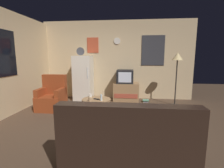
# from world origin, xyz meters

# --- Properties ---
(ground_plane) EXTENTS (12.00, 12.00, 0.00)m
(ground_plane) POSITION_xyz_m (0.00, 0.00, 0.00)
(ground_plane) COLOR #4C3828
(wall_with_art) EXTENTS (5.20, 0.12, 2.69)m
(wall_with_art) POSITION_xyz_m (0.01, 2.45, 1.35)
(wall_with_art) COLOR #D1B284
(wall_with_art) RESTS_ON ground_plane
(fridge) EXTENTS (0.60, 0.62, 1.77)m
(fridge) POSITION_xyz_m (-1.11, 2.07, 0.75)
(fridge) COLOR silver
(fridge) RESTS_ON ground_plane
(tv_stand) EXTENTS (0.84, 0.53, 0.60)m
(tv_stand) POSITION_xyz_m (0.35, 2.08, 0.30)
(tv_stand) COLOR #9E754C
(tv_stand) RESTS_ON ground_plane
(crt_tv) EXTENTS (0.54, 0.51, 0.44)m
(crt_tv) POSITION_xyz_m (0.31, 2.08, 0.82)
(crt_tv) COLOR black
(crt_tv) RESTS_ON tv_stand
(standing_lamp) EXTENTS (0.32, 0.32, 1.59)m
(standing_lamp) POSITION_xyz_m (1.85, 1.65, 1.36)
(standing_lamp) COLOR #332D28
(standing_lamp) RESTS_ON ground_plane
(coffee_table) EXTENTS (0.72, 0.72, 0.43)m
(coffee_table) POSITION_xyz_m (-0.35, 0.52, 0.21)
(coffee_table) COLOR #9E754C
(coffee_table) RESTS_ON ground_plane
(wine_glass) EXTENTS (0.05, 0.05, 0.15)m
(wine_glass) POSITION_xyz_m (-0.21, 0.39, 0.50)
(wine_glass) COLOR silver
(wine_glass) RESTS_ON coffee_table
(mug_ceramic_white) EXTENTS (0.08, 0.08, 0.09)m
(mug_ceramic_white) POSITION_xyz_m (-0.54, 0.67, 0.47)
(mug_ceramic_white) COLOR silver
(mug_ceramic_white) RESTS_ON coffee_table
(mug_ceramic_tan) EXTENTS (0.08, 0.08, 0.09)m
(mug_ceramic_tan) POSITION_xyz_m (-0.46, 0.32, 0.47)
(mug_ceramic_tan) COLOR tan
(mug_ceramic_tan) RESTS_ON coffee_table
(remote_control) EXTENTS (0.15, 0.10, 0.02)m
(remote_control) POSITION_xyz_m (-0.34, 0.48, 0.44)
(remote_control) COLOR black
(remote_control) RESTS_ON coffee_table
(armchair) EXTENTS (0.68, 0.68, 0.96)m
(armchair) POSITION_xyz_m (-1.70, 0.91, 0.34)
(armchair) COLOR maroon
(armchair) RESTS_ON ground_plane
(couch) EXTENTS (1.70, 0.80, 0.92)m
(couch) POSITION_xyz_m (0.45, -1.36, 0.31)
(couch) COLOR black
(couch) RESTS_ON ground_plane
(book_stack) EXTENTS (0.20, 0.17, 0.08)m
(book_stack) POSITION_xyz_m (1.00, 1.94, 0.04)
(book_stack) COLOR #8C88A8
(book_stack) RESTS_ON ground_plane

